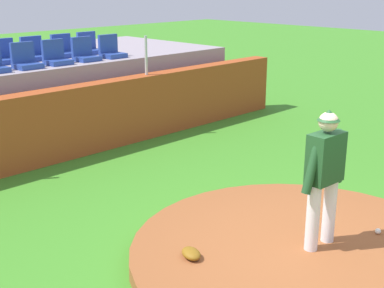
% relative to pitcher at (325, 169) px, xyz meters
% --- Properties ---
extents(ground_plane, '(60.00, 60.00, 0.00)m').
position_rel_pitcher_xyz_m(ground_plane, '(-0.20, 0.06, -1.18)').
color(ground_plane, '#3D8824').
extents(pitchers_mound, '(4.27, 4.27, 0.20)m').
position_rel_pitcher_xyz_m(pitchers_mound, '(-0.20, 0.06, -1.09)').
color(pitchers_mound, brown).
rests_on(pitchers_mound, ground_plane).
extents(pitcher, '(0.74, 0.28, 1.70)m').
position_rel_pitcher_xyz_m(pitcher, '(0.00, 0.00, 0.00)').
color(pitcher, white).
rests_on(pitcher, pitchers_mound).
extents(baseball, '(0.07, 0.07, 0.07)m').
position_rel_pitcher_xyz_m(baseball, '(0.79, -0.38, -0.95)').
color(baseball, white).
rests_on(baseball, pitchers_mound).
extents(fielding_glove, '(0.29, 0.35, 0.11)m').
position_rel_pitcher_xyz_m(fielding_glove, '(-1.33, 0.88, -0.93)').
color(fielding_glove, brown).
rests_on(fielding_glove, pitchers_mound).
extents(brick_barrier, '(12.43, 0.40, 1.37)m').
position_rel_pitcher_xyz_m(brick_barrier, '(-0.20, 5.62, -0.50)').
color(brick_barrier, '#A8461F').
rests_on(brick_barrier, ground_plane).
extents(fence_post_right, '(0.06, 0.06, 0.82)m').
position_rel_pitcher_xyz_m(fence_post_right, '(2.04, 5.62, 0.60)').
color(fence_post_right, silver).
rests_on(fence_post_right, brick_barrier).
extents(stadium_chair_3, '(0.48, 0.44, 0.50)m').
position_rel_pitcher_xyz_m(stadium_chair_3, '(-0.19, 6.62, 0.62)').
color(stadium_chair_3, '#27449A').
rests_on(stadium_chair_3, bleacher_platform).
extents(stadium_chair_4, '(0.48, 0.44, 0.50)m').
position_rel_pitcher_xyz_m(stadium_chair_4, '(0.49, 6.64, 0.62)').
color(stadium_chair_4, '#27449A').
rests_on(stadium_chair_4, bleacher_platform).
extents(stadium_chair_5, '(0.48, 0.44, 0.50)m').
position_rel_pitcher_xyz_m(stadium_chair_5, '(1.20, 6.66, 0.62)').
color(stadium_chair_5, '#27449A').
rests_on(stadium_chair_5, bleacher_platform).
extents(stadium_chair_6, '(0.48, 0.44, 0.50)m').
position_rel_pitcher_xyz_m(stadium_chair_6, '(1.90, 6.66, 0.62)').
color(stadium_chair_6, '#27449A').
rests_on(stadium_chair_6, bleacher_platform).
extents(stadium_chair_10, '(0.48, 0.44, 0.50)m').
position_rel_pitcher_xyz_m(stadium_chair_10, '(-0.17, 7.53, 0.62)').
color(stadium_chair_10, '#27449A').
rests_on(stadium_chair_10, bleacher_platform).
extents(stadium_chair_11, '(0.48, 0.44, 0.50)m').
position_rel_pitcher_xyz_m(stadium_chair_11, '(0.49, 7.52, 0.62)').
color(stadium_chair_11, '#27449A').
rests_on(stadium_chair_11, bleacher_platform).
extents(stadium_chair_12, '(0.48, 0.44, 0.50)m').
position_rel_pitcher_xyz_m(stadium_chair_12, '(1.23, 7.52, 0.62)').
color(stadium_chair_12, '#27449A').
rests_on(stadium_chair_12, bleacher_platform).
extents(stadium_chair_13, '(0.48, 0.44, 0.50)m').
position_rel_pitcher_xyz_m(stadium_chair_13, '(1.93, 7.55, 0.62)').
color(stadium_chair_13, '#27449A').
rests_on(stadium_chair_13, bleacher_platform).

